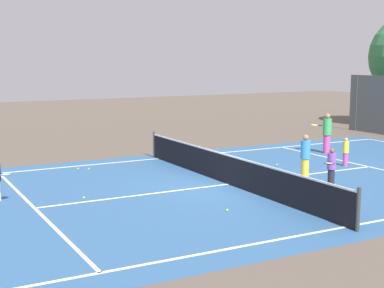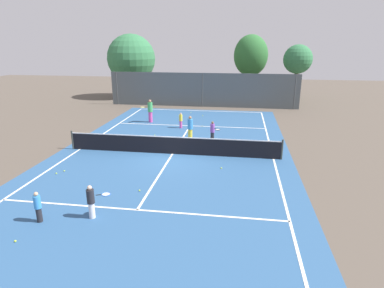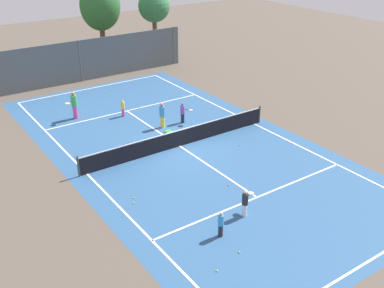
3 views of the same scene
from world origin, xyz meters
TOP-DOWN VIEW (x-y plane):
  - ground_plane at (0.00, 0.00)m, footprint 80.00×80.00m
  - court_surface at (0.00, 0.00)m, footprint 13.00×25.00m
  - tennis_net at (0.00, 0.00)m, footprint 11.90×0.10m
  - perimeter_fence at (0.00, 14.00)m, footprint 18.00×0.12m
  - tree_0 at (9.15, 18.18)m, footprint 2.89×2.89m
  - tree_1 at (4.50, 19.59)m, footprint 3.61×3.34m
  - player_0 at (1.99, 2.67)m, footprint 0.72×0.78m
  - player_1 at (-3.09, -7.68)m, footprint 0.24×0.24m
  - player_2 at (-1.38, -7.15)m, footprint 0.84×0.54m
  - player_3 at (-0.58, 5.73)m, footprint 0.24×0.24m
  - player_4 at (0.57, 2.77)m, footprint 0.33×0.33m
  - player_5 at (-3.24, 7.12)m, footprint 0.92×0.70m
  - ball_crate at (0.15, 1.39)m, footprint 0.41×0.39m
  - tennis_ball_0 at (-4.47, -9.25)m, footprint 0.07×0.07m
  - tennis_ball_1 at (0.90, 6.32)m, footprint 0.07×0.07m
  - tennis_ball_2 at (2.83, -1.81)m, footprint 0.07×0.07m
  - tennis_ball_3 at (-3.14, -8.91)m, footprint 0.07×0.07m
  - tennis_ball_4 at (-1.01, 0.64)m, footprint 0.07×0.07m
  - tennis_ball_5 at (-0.40, -4.85)m, footprint 0.07×0.07m
  - tennis_ball_6 at (-4.84, -3.65)m, footprint 0.07×0.07m
  - tennis_ball_7 at (0.53, 9.91)m, footprint 0.07×0.07m
  - tennis_ball_8 at (-0.64, 10.95)m, footprint 0.07×0.07m
  - tennis_ball_9 at (-4.64, -3.30)m, footprint 0.07×0.07m
  - tennis_ball_10 at (-1.93, 3.45)m, footprint 0.07×0.07m

SIDE VIEW (x-z plane):
  - ground_plane at x=0.00m, z-range 0.00..0.00m
  - court_surface at x=0.00m, z-range 0.00..0.01m
  - tennis_ball_0 at x=-4.47m, z-range 0.00..0.07m
  - tennis_ball_1 at x=0.90m, z-range 0.00..0.07m
  - tennis_ball_2 at x=2.83m, z-range 0.00..0.07m
  - tennis_ball_3 at x=-3.14m, z-range 0.00..0.07m
  - tennis_ball_4 at x=-1.01m, z-range 0.00..0.07m
  - tennis_ball_5 at x=-0.40m, z-range 0.00..0.07m
  - tennis_ball_6 at x=-4.84m, z-range 0.00..0.07m
  - tennis_ball_7 at x=0.53m, z-range 0.00..0.07m
  - tennis_ball_8 at x=-0.64m, z-range 0.00..0.07m
  - tennis_ball_9 at x=-4.64m, z-range 0.00..0.07m
  - tennis_ball_10 at x=-1.93m, z-range 0.00..0.07m
  - ball_crate at x=0.15m, z-range -0.03..0.40m
  - tennis_net at x=0.00m, z-range -0.04..1.06m
  - player_3 at x=-0.58m, z-range 0.01..1.13m
  - player_1 at x=-3.09m, z-range 0.01..1.14m
  - player_2 at x=-1.38m, z-range 0.03..1.27m
  - player_0 at x=1.99m, z-range 0.03..1.32m
  - player_4 at x=0.57m, z-range 0.02..1.58m
  - player_5 at x=-3.24m, z-range 0.03..1.79m
  - perimeter_fence at x=0.00m, z-range 0.00..3.20m
  - tree_0 at x=9.15m, z-range 1.37..7.12m
  - tree_1 at x=4.50m, z-range 1.17..7.92m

